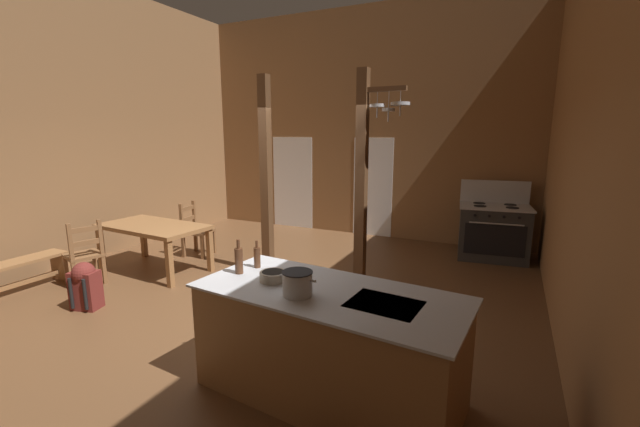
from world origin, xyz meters
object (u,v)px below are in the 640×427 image
bottle_tall_on_counter (239,260)px  bottle_short_on_counter (257,257)px  kitchen_island (328,344)px  ladderback_chair_near_window (196,230)px  ladderback_chair_by_post (85,254)px  bench_along_left_wall (11,272)px  stockpot_on_counter (297,283)px  stove_range (493,231)px  dining_table (153,230)px  backpack (85,284)px  mixing_bowl_on_counter (273,276)px

bottle_tall_on_counter → bottle_short_on_counter: (0.05, 0.20, -0.02)m
kitchen_island → bottle_short_on_counter: 1.03m
ladderback_chair_near_window → ladderback_chair_by_post: (-0.40, -1.80, 0.00)m
ladderback_chair_near_window → bottle_short_on_counter: size_ratio=3.71×
ladderback_chair_by_post → bench_along_left_wall: ladderback_chair_by_post is taller
stockpot_on_counter → kitchen_island: bearing=44.2°
stove_range → dining_table: stove_range is taller
backpack → stockpot_on_counter: 3.31m
stove_range → backpack: (-4.43, -4.38, -0.17)m
kitchen_island → ladderback_chair_near_window: ladderback_chair_near_window is taller
stockpot_on_counter → mixing_bowl_on_counter: 0.38m
stove_range → dining_table: bearing=-148.0°
backpack → bottle_short_on_counter: bottle_short_on_counter is taller
ladderback_chair_near_window → stockpot_on_counter: stockpot_on_counter is taller
stockpot_on_counter → bottle_tall_on_counter: size_ratio=1.00×
kitchen_island → ladderback_chair_near_window: (-3.74, 2.56, -0.01)m
bottle_tall_on_counter → ladderback_chair_near_window: bearing=138.5°
backpack → stockpot_on_counter: size_ratio=1.93×
ladderback_chair_by_post → bottle_short_on_counter: bottle_short_on_counter is taller
kitchen_island → backpack: size_ratio=3.76×
ladderback_chair_near_window → bottle_short_on_counter: bearing=-38.6°
ladderback_chair_near_window → stockpot_on_counter: 4.52m
stockpot_on_counter → mixing_bowl_on_counter: bearing=151.6°
ladderback_chair_by_post → stockpot_on_counter: size_ratio=3.07×
ladderback_chair_near_window → backpack: size_ratio=1.59×
stove_range → backpack: 6.23m
backpack → mixing_bowl_on_counter: (2.88, -0.23, 0.64)m
dining_table → bottle_short_on_counter: bottle_short_on_counter is taller
kitchen_island → ladderback_chair_by_post: bearing=169.6°
kitchen_island → stove_range: stove_range is taller
stove_range → bench_along_left_wall: size_ratio=0.97×
dining_table → mixing_bowl_on_counter: 3.63m
ladderback_chair_by_post → bottle_tall_on_counter: bearing=-12.6°
stockpot_on_counter → dining_table: bearing=153.0°
stockpot_on_counter → bottle_short_on_counter: (-0.65, 0.41, 0.01)m
dining_table → ladderback_chair_near_window: bearing=89.8°
bench_along_left_wall → mixing_bowl_on_counter: (4.21, -0.10, 0.65)m
kitchen_island → bottle_short_on_counter: (-0.83, 0.23, 0.56)m
stove_range → kitchen_island: bearing=-102.6°
ladderback_chair_near_window → stockpot_on_counter: bearing=-37.5°
mixing_bowl_on_counter → kitchen_island: bearing=-0.6°
bottle_tall_on_counter → dining_table: bearing=150.6°
dining_table → ladderback_chair_near_window: (0.00, 0.91, -0.20)m
bottle_tall_on_counter → bottle_short_on_counter: 0.21m
bench_along_left_wall → mixing_bowl_on_counter: 4.26m
ladderback_chair_near_window → stockpot_on_counter: size_ratio=3.07×
bottle_short_on_counter → dining_table: bearing=154.2°
mixing_bowl_on_counter → bottle_short_on_counter: bearing=144.0°
stove_range → stockpot_on_counter: stove_range is taller
stockpot_on_counter → bottle_tall_on_counter: bottle_tall_on_counter is taller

